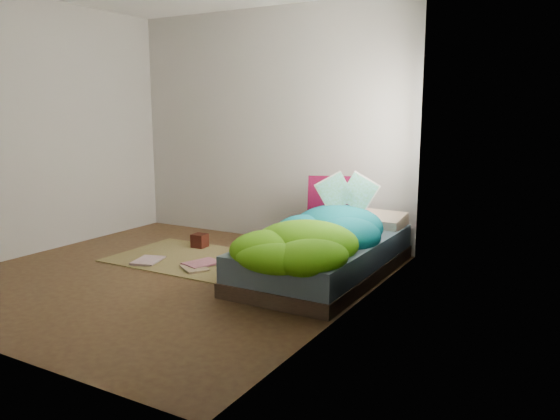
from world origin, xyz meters
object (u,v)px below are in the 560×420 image
Objects in this scene: wooden_box at (200,241)px; floor_book_a at (137,260)px; pillow_magenta at (332,200)px; floor_book_b at (195,261)px; bed at (325,257)px; open_book at (347,182)px.

floor_book_a is (-0.19, -0.76, -0.06)m from wooden_box.
pillow_magenta reaches higher than floor_book_b.
bed is at bearing -91.79° from pillow_magenta.
floor_book_a is at bearing -137.26° from floor_book_b.
floor_book_b is (-1.02, -0.95, -0.55)m from pillow_magenta.
bed is at bearing -123.08° from open_book.
pillow_magenta is 1.51m from wooden_box.
wooden_box is (-1.60, 0.22, -0.08)m from bed.
pillow_magenta is 1.01× the size of open_book.
pillow_magenta reaches higher than bed.
wooden_box is 0.45× the size of floor_book_a.
pillow_magenta is at bearing 110.36° from bed.
pillow_magenta reaches higher than wooden_box.
wooden_box is at bearing 160.45° from open_book.
open_book is 1.44× the size of floor_book_a.
bed is 1.87m from floor_book_a.
bed reaches higher than floor_book_b.
open_book reaches higher than bed.
wooden_box reaches higher than floor_book_a.
floor_book_a is 0.99× the size of floor_book_b.
open_book is 3.24× the size of wooden_box.
floor_book_b is at bearing 8.15° from floor_book_a.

